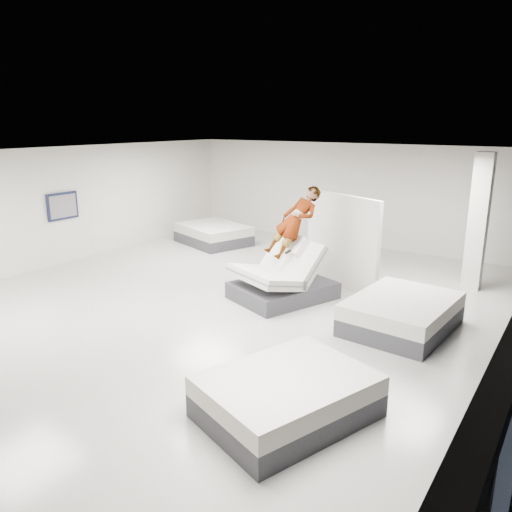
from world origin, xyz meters
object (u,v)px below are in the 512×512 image
(remote, at_px, (288,252))
(flat_bed_right_near, at_px, (287,396))
(flat_bed_left_far, at_px, (213,234))
(flat_bed_right_far, at_px, (402,314))
(person, at_px, (294,237))
(column, at_px, (478,222))
(hero_bed, at_px, (281,281))
(divider_panel, at_px, (341,241))
(wall_poster, at_px, (63,206))

(remote, relative_size, flat_bed_right_near, 0.05)
(flat_bed_left_far, bearing_deg, flat_bed_right_far, -24.73)
(person, distance_m, column, 4.34)
(hero_bed, xyz_separation_m, flat_bed_left_far, (-4.55, 3.22, -0.11))
(divider_panel, height_order, column, column)
(person, height_order, divider_panel, divider_panel)
(hero_bed, relative_size, remote, 17.94)
(wall_poster, bearing_deg, remote, 6.20)
(hero_bed, relative_size, divider_panel, 1.03)
(divider_panel, height_order, wall_poster, divider_panel)
(person, xyz_separation_m, column, (3.25, 2.86, 0.23))
(flat_bed_right_far, bearing_deg, wall_poster, -175.94)
(flat_bed_right_far, bearing_deg, remote, 178.40)
(person, distance_m, flat_bed_left_far, 5.60)
(flat_bed_right_far, bearing_deg, person, 169.84)
(flat_bed_left_far, relative_size, column, 0.83)
(wall_poster, bearing_deg, column, 21.93)
(flat_bed_right_far, bearing_deg, flat_bed_right_near, -94.80)
(hero_bed, relative_size, column, 0.78)
(flat_bed_right_near, bearing_deg, flat_bed_left_far, 134.46)
(flat_bed_right_far, distance_m, wall_poster, 9.46)
(column, distance_m, wall_poster, 10.71)
(hero_bed, relative_size, flat_bed_right_near, 0.97)
(flat_bed_right_near, bearing_deg, wall_poster, 161.01)
(remote, relative_size, wall_poster, 0.15)
(person, bearing_deg, flat_bed_right_far, 10.40)
(hero_bed, bearing_deg, column, 43.34)
(wall_poster, bearing_deg, flat_bed_right_near, -18.99)
(hero_bed, height_order, flat_bed_right_near, hero_bed)
(flat_bed_left_far, bearing_deg, divider_panel, -17.10)
(flat_bed_left_far, bearing_deg, remote, -34.82)
(hero_bed, distance_m, remote, 0.75)
(flat_bed_right_far, xyz_separation_m, column, (0.59, 3.34, 1.29))
(flat_bed_left_far, xyz_separation_m, wall_poster, (-2.01, -4.04, 1.29))
(column, relative_size, wall_poster, 3.37)
(hero_bed, bearing_deg, divider_panel, 67.35)
(person, bearing_deg, column, 61.89)
(hero_bed, xyz_separation_m, divider_panel, (0.67, 1.62, 0.69))
(flat_bed_right_near, xyz_separation_m, column, (0.91, 7.11, 1.30))
(wall_poster, bearing_deg, divider_panel, 18.59)
(person, bearing_deg, hero_bed, -90.00)
(divider_panel, distance_m, column, 3.16)
(flat_bed_left_far, xyz_separation_m, column, (7.92, -0.04, 1.29))
(hero_bed, bearing_deg, flat_bed_right_far, -3.17)
(divider_panel, bearing_deg, flat_bed_left_far, -173.28)
(remote, height_order, divider_panel, divider_panel)
(divider_panel, xyz_separation_m, wall_poster, (-7.24, -2.43, 0.49))
(flat_bed_right_far, height_order, flat_bed_left_far, same)
(person, relative_size, flat_bed_left_far, 0.68)
(divider_panel, xyz_separation_m, flat_bed_right_near, (1.79, -5.54, -0.81))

